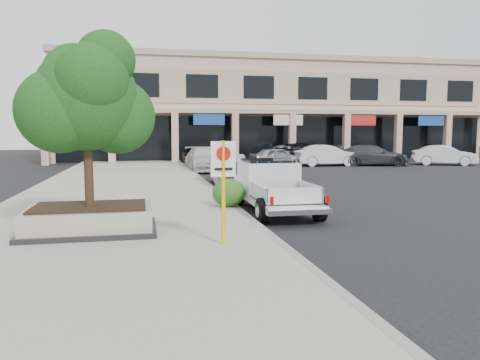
{
  "coord_description": "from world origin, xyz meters",
  "views": [
    {
      "loc": [
        -4.55,
        -11.52,
        2.66
      ],
      "look_at": [
        -1.86,
        1.5,
        1.27
      ],
      "focal_mm": 35.0,
      "sensor_mm": 36.0,
      "label": 1
    }
  ],
  "objects_px": {
    "curb_car_a": "(237,175)",
    "planter": "(90,219)",
    "no_parking_sign": "(223,178)",
    "curb_car_c": "(205,159)",
    "curb_car_b": "(229,170)",
    "lot_car_c": "(372,155)",
    "lot_car_a": "(277,157)",
    "pickup_truck": "(275,187)",
    "curb_car_d": "(199,156)",
    "lot_car_b": "(327,155)",
    "planter_tree": "(93,100)",
    "lot_car_f": "(444,155)",
    "lot_car_d": "(303,153)",
    "lot_car_e": "(291,153)"
  },
  "relations": [
    {
      "from": "curb_car_a",
      "to": "planter",
      "type": "bearing_deg",
      "value": -123.03
    },
    {
      "from": "no_parking_sign",
      "to": "curb_car_c",
      "type": "height_order",
      "value": "no_parking_sign"
    },
    {
      "from": "curb_car_b",
      "to": "lot_car_c",
      "type": "bearing_deg",
      "value": 42.75
    },
    {
      "from": "planter",
      "to": "curb_car_c",
      "type": "xyz_separation_m",
      "value": [
        5.37,
        19.1,
        0.32
      ]
    },
    {
      "from": "lot_car_a",
      "to": "lot_car_c",
      "type": "height_order",
      "value": "lot_car_c"
    },
    {
      "from": "planter",
      "to": "curb_car_a",
      "type": "distance_m",
      "value": 10.27
    },
    {
      "from": "planter",
      "to": "lot_car_a",
      "type": "xyz_separation_m",
      "value": [
        11.13,
        21.58,
        0.25
      ]
    },
    {
      "from": "curb_car_b",
      "to": "lot_car_a",
      "type": "height_order",
      "value": "curb_car_b"
    },
    {
      "from": "pickup_truck",
      "to": "curb_car_d",
      "type": "bearing_deg",
      "value": 90.34
    },
    {
      "from": "curb_car_b",
      "to": "no_parking_sign",
      "type": "bearing_deg",
      "value": -96.9
    },
    {
      "from": "lot_car_b",
      "to": "curb_car_d",
      "type": "bearing_deg",
      "value": 75.89
    },
    {
      "from": "pickup_truck",
      "to": "lot_car_c",
      "type": "xyz_separation_m",
      "value": [
        13.15,
        18.63,
        -0.05
      ]
    },
    {
      "from": "planter_tree",
      "to": "lot_car_a",
      "type": "xyz_separation_m",
      "value": [
        10.99,
        21.43,
        -2.69
      ]
    },
    {
      "from": "no_parking_sign",
      "to": "lot_car_a",
      "type": "relative_size",
      "value": 0.54
    },
    {
      "from": "planter_tree",
      "to": "curb_car_a",
      "type": "xyz_separation_m",
      "value": [
        5.35,
        8.52,
        -2.72
      ]
    },
    {
      "from": "lot_car_b",
      "to": "lot_car_f",
      "type": "bearing_deg",
      "value": -95.94
    },
    {
      "from": "curb_car_c",
      "to": "curb_car_b",
      "type": "bearing_deg",
      "value": -92.2
    },
    {
      "from": "curb_car_a",
      "to": "curb_car_d",
      "type": "distance_m",
      "value": 15.45
    },
    {
      "from": "no_parking_sign",
      "to": "lot_car_c",
      "type": "height_order",
      "value": "no_parking_sign"
    },
    {
      "from": "planter_tree",
      "to": "lot_car_b",
      "type": "distance_m",
      "value": 26.3
    },
    {
      "from": "curb_car_b",
      "to": "lot_car_d",
      "type": "xyz_separation_m",
      "value": [
        9.17,
        15.08,
        0.08
      ]
    },
    {
      "from": "planter_tree",
      "to": "lot_car_d",
      "type": "xyz_separation_m",
      "value": [
        14.48,
        25.58,
        -2.59
      ]
    },
    {
      "from": "curb_car_a",
      "to": "lot_car_b",
      "type": "distance_m",
      "value": 16.13
    },
    {
      "from": "lot_car_d",
      "to": "curb_car_d",
      "type": "bearing_deg",
      "value": 111.27
    },
    {
      "from": "lot_car_c",
      "to": "lot_car_f",
      "type": "relative_size",
      "value": 1.17
    },
    {
      "from": "planter_tree",
      "to": "curb_car_a",
      "type": "bearing_deg",
      "value": 57.86
    },
    {
      "from": "curb_car_d",
      "to": "lot_car_c",
      "type": "distance_m",
      "value": 13.41
    },
    {
      "from": "curb_car_c",
      "to": "lot_car_d",
      "type": "distance_m",
      "value": 11.38
    },
    {
      "from": "pickup_truck",
      "to": "lot_car_b",
      "type": "xyz_separation_m",
      "value": [
        9.54,
        18.96,
        -0.05
      ]
    },
    {
      "from": "planter_tree",
      "to": "curb_car_c",
      "type": "height_order",
      "value": "planter_tree"
    },
    {
      "from": "curb_car_b",
      "to": "lot_car_d",
      "type": "distance_m",
      "value": 17.65
    },
    {
      "from": "no_parking_sign",
      "to": "lot_car_c",
      "type": "distance_m",
      "value": 27.98
    },
    {
      "from": "curb_car_c",
      "to": "lot_car_a",
      "type": "relative_size",
      "value": 1.3
    },
    {
      "from": "lot_car_c",
      "to": "lot_car_e",
      "type": "relative_size",
      "value": 1.16
    },
    {
      "from": "pickup_truck",
      "to": "lot_car_a",
      "type": "bearing_deg",
      "value": 73.95
    },
    {
      "from": "lot_car_c",
      "to": "curb_car_a",
      "type": "bearing_deg",
      "value": 148.01
    },
    {
      "from": "no_parking_sign",
      "to": "pickup_truck",
      "type": "relative_size",
      "value": 0.43
    },
    {
      "from": "pickup_truck",
      "to": "curb_car_b",
      "type": "xyz_separation_m",
      "value": [
        -0.09,
        7.97,
        -0.1
      ]
    },
    {
      "from": "curb_car_a",
      "to": "lot_car_e",
      "type": "relative_size",
      "value": 0.86
    },
    {
      "from": "planter_tree",
      "to": "lot_car_f",
      "type": "xyz_separation_m",
      "value": [
        24.27,
        20.43,
        -2.64
      ]
    },
    {
      "from": "lot_car_b",
      "to": "lot_car_d",
      "type": "bearing_deg",
      "value": 6.93
    },
    {
      "from": "curb_car_a",
      "to": "lot_car_f",
      "type": "xyz_separation_m",
      "value": [
        18.91,
        11.91,
        0.08
      ]
    },
    {
      "from": "pickup_truck",
      "to": "lot_car_d",
      "type": "distance_m",
      "value": 24.77
    },
    {
      "from": "curb_car_d",
      "to": "lot_car_e",
      "type": "xyz_separation_m",
      "value": [
        8.03,
        1.84,
        0.07
      ]
    },
    {
      "from": "curb_car_a",
      "to": "lot_car_f",
      "type": "bearing_deg",
      "value": 31.49
    },
    {
      "from": "planter",
      "to": "curb_car_b",
      "type": "distance_m",
      "value": 11.96
    },
    {
      "from": "planter",
      "to": "curb_car_d",
      "type": "height_order",
      "value": "curb_car_d"
    },
    {
      "from": "lot_car_a",
      "to": "no_parking_sign",
      "type": "bearing_deg",
      "value": 150.18
    },
    {
      "from": "pickup_truck",
      "to": "planter",
      "type": "bearing_deg",
      "value": -153.66
    },
    {
      "from": "lot_car_b",
      "to": "lot_car_e",
      "type": "xyz_separation_m",
      "value": [
        -1.47,
        4.32,
        0.01
      ]
    }
  ]
}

